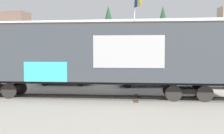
{
  "coord_description": "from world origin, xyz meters",
  "views": [
    {
      "loc": [
        2.22,
        -15.09,
        2.79
      ],
      "look_at": [
        0.04,
        0.59,
        1.84
      ],
      "focal_mm": 41.51,
      "sensor_mm": 36.0,
      "label": 1
    }
  ],
  "objects_px": {
    "flagpole": "(136,25)",
    "parked_car_black": "(65,74)",
    "freight_car": "(91,54)",
    "parked_car_white": "(220,77)",
    "parked_car_blue": "(144,76)"
  },
  "relations": [
    {
      "from": "freight_car",
      "to": "parked_car_blue",
      "type": "relative_size",
      "value": 3.82
    },
    {
      "from": "freight_car",
      "to": "parked_car_white",
      "type": "height_order",
      "value": "freight_car"
    },
    {
      "from": "parked_car_black",
      "to": "parked_car_white",
      "type": "xyz_separation_m",
      "value": [
        12.36,
        -0.57,
        0.02
      ]
    },
    {
      "from": "parked_car_black",
      "to": "parked_car_white",
      "type": "bearing_deg",
      "value": -2.66
    },
    {
      "from": "flagpole",
      "to": "parked_car_blue",
      "type": "distance_m",
      "value": 8.08
    },
    {
      "from": "parked_car_white",
      "to": "parked_car_blue",
      "type": "bearing_deg",
      "value": 175.86
    },
    {
      "from": "freight_car",
      "to": "parked_car_white",
      "type": "bearing_deg",
      "value": 30.75
    },
    {
      "from": "flagpole",
      "to": "parked_car_white",
      "type": "xyz_separation_m",
      "value": [
        6.72,
        -6.9,
        -4.7
      ]
    },
    {
      "from": "parked_car_blue",
      "to": "parked_car_white",
      "type": "xyz_separation_m",
      "value": [
        5.76,
        -0.42,
        0.02
      ]
    },
    {
      "from": "flagpole",
      "to": "parked_car_black",
      "type": "bearing_deg",
      "value": -131.74
    },
    {
      "from": "flagpole",
      "to": "parked_car_white",
      "type": "height_order",
      "value": "flagpole"
    },
    {
      "from": "flagpole",
      "to": "parked_car_black",
      "type": "relative_size",
      "value": 1.9
    },
    {
      "from": "parked_car_black",
      "to": "flagpole",
      "type": "bearing_deg",
      "value": 48.26
    },
    {
      "from": "parked_car_black",
      "to": "freight_car",
      "type": "bearing_deg",
      "value": -58.52
    },
    {
      "from": "freight_car",
      "to": "parked_car_blue",
      "type": "height_order",
      "value": "freight_car"
    }
  ]
}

